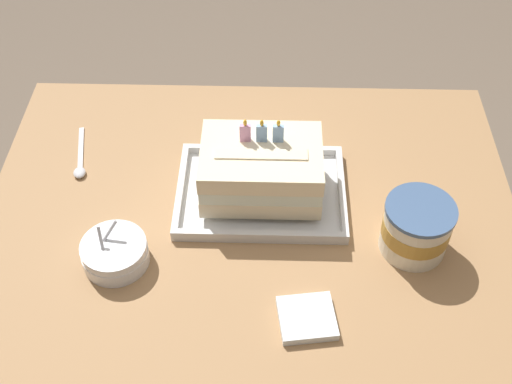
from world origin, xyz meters
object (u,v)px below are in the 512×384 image
object	(u,v)px
foil_tray	(261,193)
ice_cream_tub	(416,228)
serving_spoon_near_tray	(80,165)
napkin_pile	(307,318)
birthday_cake	(261,169)
bowl_stack	(115,253)

from	to	relation	value
foil_tray	ice_cream_tub	bearing A→B (deg)	-23.18
serving_spoon_near_tray	napkin_pile	size ratio (longest dim) A/B	1.51
birthday_cake	ice_cream_tub	xyz separation A→B (m)	(0.28, -0.12, -0.02)
bowl_stack	napkin_pile	distance (m)	0.36
ice_cream_tub	serving_spoon_near_tray	bearing A→B (deg)	163.76
foil_tray	serving_spoon_near_tray	distance (m)	0.38
ice_cream_tub	foil_tray	bearing A→B (deg)	156.82
foil_tray	napkin_pile	size ratio (longest dim) A/B	3.14
bowl_stack	napkin_pile	xyz separation A→B (m)	(0.34, -0.11, -0.02)
foil_tray	napkin_pile	distance (m)	0.29
birthday_cake	ice_cream_tub	world-z (taller)	birthday_cake
bowl_stack	ice_cream_tub	world-z (taller)	ice_cream_tub
foil_tray	ice_cream_tub	distance (m)	0.30
foil_tray	ice_cream_tub	xyz separation A→B (m)	(0.28, -0.12, 0.05)
serving_spoon_near_tray	foil_tray	bearing A→B (deg)	-10.69
foil_tray	birthday_cake	distance (m)	0.07
foil_tray	bowl_stack	size ratio (longest dim) A/B	2.75
ice_cream_tub	birthday_cake	bearing A→B (deg)	156.81
ice_cream_tub	serving_spoon_near_tray	world-z (taller)	ice_cream_tub
napkin_pile	foil_tray	bearing A→B (deg)	106.26
ice_cream_tub	bowl_stack	bearing A→B (deg)	-174.91
bowl_stack	serving_spoon_near_tray	bearing A→B (deg)	116.05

